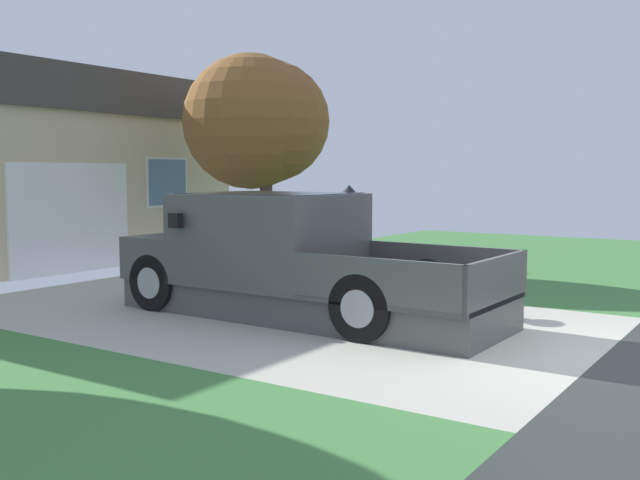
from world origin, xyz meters
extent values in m
cube|color=#B9B7A5|center=(0.00, 4.50, -0.03)|extent=(5.20, 9.00, 0.06)
cube|color=#427E3D|center=(8.60, 4.50, -0.03)|extent=(12.00, 9.00, 0.06)
cube|color=#4D4E4C|center=(0.15, 3.81, 0.21)|extent=(1.76, 5.39, 0.42)
cube|color=#4D4E4C|center=(0.16, 4.47, 1.04)|extent=(1.87, 2.25, 1.24)
cube|color=#1E2833|center=(0.16, 4.47, 1.41)|extent=(1.65, 2.07, 0.52)
cube|color=#4D4E4C|center=(0.18, 6.04, 0.72)|extent=(1.86, 0.94, 0.60)
cube|color=black|center=(0.13, 2.24, 0.45)|extent=(1.87, 2.24, 0.06)
cube|color=#4D4E4C|center=(-0.76, 2.25, 0.71)|extent=(0.09, 2.22, 0.58)
cube|color=#4D4E4C|center=(1.02, 2.23, 0.71)|extent=(0.09, 2.22, 0.58)
cube|color=#4D4E4C|center=(0.12, 1.16, 0.71)|extent=(1.84, 0.08, 0.58)
cube|color=black|center=(-0.86, 5.26, 1.31)|extent=(0.10, 0.18, 0.20)
cylinder|color=black|center=(-0.62, 5.91, 0.40)|extent=(0.27, 0.80, 0.80)
cylinder|color=#9E9EA3|center=(-0.62, 5.91, 0.40)|extent=(0.29, 0.44, 0.44)
cylinder|color=black|center=(0.97, 5.89, 0.40)|extent=(0.27, 0.80, 0.80)
cylinder|color=#9E9EA3|center=(0.97, 5.89, 0.40)|extent=(0.29, 0.44, 0.44)
cylinder|color=black|center=(-0.66, 2.47, 0.40)|extent=(0.27, 0.80, 0.80)
cylinder|color=#9E9EA3|center=(-0.66, 2.47, 0.40)|extent=(0.29, 0.44, 0.44)
cylinder|color=black|center=(0.93, 2.45, 0.40)|extent=(0.27, 0.80, 0.80)
cylinder|color=#9E9EA3|center=(0.93, 2.45, 0.40)|extent=(0.29, 0.44, 0.44)
cylinder|color=#333842|center=(1.66, 3.90, 0.45)|extent=(0.16, 0.16, 0.91)
cylinder|color=#333842|center=(1.40, 4.12, 0.45)|extent=(0.16, 0.16, 0.91)
cylinder|color=silver|center=(1.53, 4.01, 1.17)|extent=(0.30, 0.30, 0.58)
cylinder|color=tan|center=(1.67, 3.90, 1.14)|extent=(0.09, 0.09, 0.59)
cylinder|color=tan|center=(1.39, 4.12, 1.14)|extent=(0.09, 0.09, 0.59)
sphere|color=tan|center=(1.53, 4.01, 1.59)|extent=(0.22, 0.22, 0.22)
cylinder|color=#232328|center=(1.53, 4.01, 1.64)|extent=(0.49, 0.49, 0.01)
cone|color=#232328|center=(1.53, 4.01, 1.70)|extent=(0.24, 0.24, 0.12)
cube|color=beige|center=(1.40, 3.68, 0.11)|extent=(0.40, 0.22, 0.22)
torus|color=beige|center=(1.40, 3.68, 0.27)|extent=(0.36, 0.02, 0.36)
cube|color=white|center=(1.21, 10.13, 1.07)|extent=(2.74, 0.06, 2.14)
cube|color=slate|center=(3.78, 10.13, 1.74)|extent=(1.10, 0.05, 1.00)
cube|color=silver|center=(3.78, 10.14, 1.74)|extent=(1.23, 0.02, 1.12)
cylinder|color=brown|center=(3.97, 7.50, 1.00)|extent=(0.26, 0.26, 2.00)
sphere|color=brown|center=(3.87, 7.82, 2.99)|extent=(2.76, 2.76, 2.76)
sphere|color=brown|center=(4.14, 7.65, 2.82)|extent=(1.92, 1.92, 1.92)
sphere|color=brown|center=(4.10, 7.52, 2.99)|extent=(2.49, 2.49, 2.49)
camera|label=1|loc=(-7.82, -1.72, 1.95)|focal=40.86mm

